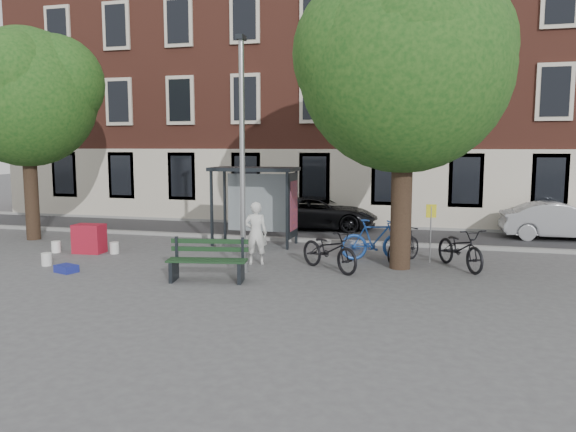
# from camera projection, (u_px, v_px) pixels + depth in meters

# --- Properties ---
(ground) EXTENTS (90.00, 90.00, 0.00)m
(ground) POSITION_uv_depth(u_px,v_px,m) (243.00, 272.00, 14.94)
(ground) COLOR #4C4C4F
(ground) RESTS_ON ground
(road) EXTENTS (40.00, 4.00, 0.01)m
(road) POSITION_uv_depth(u_px,v_px,m) (304.00, 233.00, 21.65)
(road) COLOR #28282B
(road) RESTS_ON ground
(curb_near) EXTENTS (40.00, 0.25, 0.12)m
(curb_near) POSITION_uv_depth(u_px,v_px,m) (291.00, 239.00, 19.72)
(curb_near) COLOR gray
(curb_near) RESTS_ON ground
(curb_far) EXTENTS (40.00, 0.25, 0.12)m
(curb_far) POSITION_uv_depth(u_px,v_px,m) (315.00, 224.00, 23.56)
(curb_far) COLOR gray
(curb_far) RESTS_ON ground
(building_row) EXTENTS (30.00, 8.00, 14.00)m
(building_row) POSITION_uv_depth(u_px,v_px,m) (333.00, 68.00, 26.54)
(building_row) COLOR brown
(building_row) RESTS_ON ground
(lamppost) EXTENTS (0.28, 0.35, 6.11)m
(lamppost) POSITION_uv_depth(u_px,v_px,m) (242.00, 167.00, 14.59)
(lamppost) COLOR #9EA0A3
(lamppost) RESTS_ON ground
(tree_right) EXTENTS (5.76, 5.60, 8.20)m
(tree_right) POSITION_uv_depth(u_px,v_px,m) (405.00, 57.00, 14.55)
(tree_right) COLOR black
(tree_right) RESTS_ON ground
(tree_left) EXTENTS (5.18, 4.86, 7.40)m
(tree_left) POSITION_uv_depth(u_px,v_px,m) (24.00, 91.00, 19.34)
(tree_left) COLOR black
(tree_left) RESTS_ON ground
(bus_shelter) EXTENTS (2.85, 1.45, 2.62)m
(bus_shelter) POSITION_uv_depth(u_px,v_px,m) (266.00, 188.00, 18.79)
(bus_shelter) COLOR #1E2328
(bus_shelter) RESTS_ON ground
(painter) EXTENTS (0.73, 0.56, 1.78)m
(painter) POSITION_uv_depth(u_px,v_px,m) (256.00, 233.00, 15.78)
(painter) COLOR silver
(painter) RESTS_ON ground
(bench) EXTENTS (2.04, 0.97, 1.01)m
(bench) POSITION_uv_depth(u_px,v_px,m) (208.00, 262.00, 13.87)
(bench) COLOR #1E2328
(bench) RESTS_ON ground
(bike_a) EXTENTS (2.16, 1.92, 1.13)m
(bike_a) POSITION_uv_depth(u_px,v_px,m) (329.00, 250.00, 15.00)
(bike_a) COLOR black
(bike_a) RESTS_ON ground
(bike_b) EXTENTS (2.09, 1.13, 1.21)m
(bike_b) POSITION_uv_depth(u_px,v_px,m) (375.00, 240.00, 16.38)
(bike_b) COLOR navy
(bike_b) RESTS_ON ground
(bike_c) EXTENTS (1.73, 2.26, 1.14)m
(bike_c) POSITION_uv_depth(u_px,v_px,m) (460.00, 248.00, 15.23)
(bike_c) COLOR black
(bike_c) RESTS_ON ground
(bike_d) EXTENTS (1.22, 1.76, 1.04)m
(bike_d) POSITION_uv_depth(u_px,v_px,m) (404.00, 244.00, 16.09)
(bike_d) COLOR black
(bike_d) RESTS_ON ground
(car_dark) EXTENTS (4.75, 2.33, 1.30)m
(car_dark) POSITION_uv_depth(u_px,v_px,m) (319.00, 213.00, 22.59)
(car_dark) COLOR black
(car_dark) RESTS_ON ground
(car_silver) EXTENTS (4.10, 1.59, 1.33)m
(car_silver) POSITION_uv_depth(u_px,v_px,m) (561.00, 221.00, 19.98)
(car_silver) COLOR #97989E
(car_silver) RESTS_ON ground
(red_stand) EXTENTS (0.94, 0.66, 0.90)m
(red_stand) POSITION_uv_depth(u_px,v_px,m) (89.00, 239.00, 17.51)
(red_stand) COLOR #A31529
(red_stand) RESTS_ON ground
(blue_crate) EXTENTS (0.65, 0.55, 0.20)m
(blue_crate) POSITION_uv_depth(u_px,v_px,m) (66.00, 269.00, 14.84)
(blue_crate) COLOR navy
(blue_crate) RESTS_ON ground
(bucket_a) EXTENTS (0.34, 0.34, 0.36)m
(bucket_a) POSITION_uv_depth(u_px,v_px,m) (56.00, 247.00, 17.60)
(bucket_a) COLOR white
(bucket_a) RESTS_ON ground
(bucket_b) EXTENTS (0.37, 0.37, 0.36)m
(bucket_b) POSITION_uv_depth(u_px,v_px,m) (47.00, 259.00, 15.66)
(bucket_b) COLOR silver
(bucket_b) RESTS_ON ground
(bucket_c) EXTENTS (0.34, 0.34, 0.36)m
(bucket_c) POSITION_uv_depth(u_px,v_px,m) (114.00, 248.00, 17.42)
(bucket_c) COLOR silver
(bucket_c) RESTS_ON ground
(notice_sign) EXTENTS (0.29, 0.09, 1.68)m
(notice_sign) POSITION_uv_depth(u_px,v_px,m) (431.00, 222.00, 15.95)
(notice_sign) COLOR #9EA0A3
(notice_sign) RESTS_ON ground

